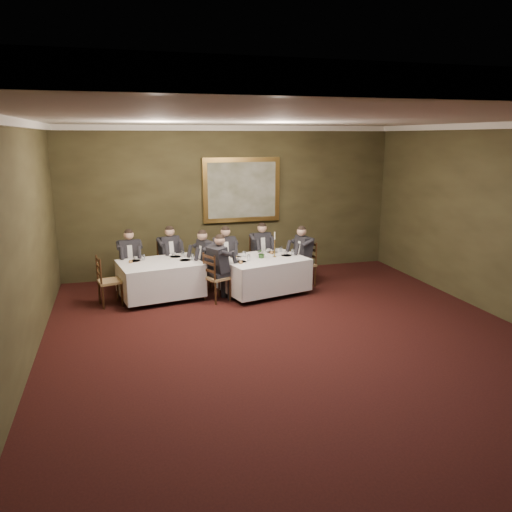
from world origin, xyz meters
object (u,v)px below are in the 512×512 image
diner_sec_backleft (130,267)px  chair_sec_backright (170,273)px  chair_main_backright (260,268)px  diner_sec_endright (207,269)px  table_main (263,272)px  chair_main_backleft (225,273)px  chair_sec_backleft (131,277)px  diner_sec_backright (169,263)px  chair_main_endright (304,273)px  centerpiece (262,253)px  painting (242,190)px  chair_main_endleft (217,287)px  chair_sec_endleft (110,291)px  chair_sec_endright (207,279)px  diner_main_endleft (217,276)px  table_second (160,277)px  diner_main_backright (261,258)px  diner_main_backleft (225,263)px  candlestick (275,248)px  diner_main_endright (304,263)px

diner_sec_backleft → chair_sec_backright: (0.85, 0.16, -0.23)m
chair_main_backright → diner_sec_endright: (-1.36, -0.57, 0.23)m
table_main → chair_main_backleft: (-0.65, 0.74, -0.17)m
chair_sec_backleft → diner_sec_backright: diner_sec_backright is taller
chair_main_backleft → chair_main_endright: size_ratio=1.00×
centerpiece → painting: 2.11m
chair_main_endleft → diner_sec_backright: size_ratio=0.74×
chair_sec_endleft → painting: (3.13, 1.75, 1.73)m
chair_sec_backleft → diner_sec_backleft: 0.23m
diner_sec_endright → chair_sec_backright: bearing=27.4°
diner_sec_endright → centerpiece: (1.11, -0.38, 0.37)m
chair_sec_backleft → chair_sec_endright: 1.67m
chair_main_backright → diner_main_endleft: bearing=37.8°
table_second → diner_sec_backright: size_ratio=1.34×
chair_main_endright → chair_sec_backright: bearing=62.5°
diner_main_endleft → chair_sec_endleft: (-2.09, 0.30, -0.23)m
diner_sec_backright → chair_sec_endright: (0.72, -0.70, -0.23)m
table_second → centerpiece: (2.10, -0.21, 0.43)m
diner_main_endleft → diner_sec_backleft: (-1.66, 1.20, 0.00)m
diner_sec_backleft → painting: painting is taller
diner_main_backright → diner_sec_backleft: bearing=-6.1°
diner_main_backleft → chair_main_backright: diner_main_backleft is taller
chair_main_backleft → diner_main_backright: diner_main_backright is taller
diner_main_backright → diner_sec_backleft: (-2.92, -0.01, 0.00)m
diner_main_backleft → chair_sec_backleft: (-2.04, 0.23, -0.23)m
candlestick → diner_main_endleft: bearing=-167.6°
table_main → chair_sec_backleft: (-2.69, 0.95, -0.17)m
chair_main_backright → painting: painting is taller
chair_sec_backleft → chair_main_endright: bearing=166.6°
chair_main_endright → chair_sec_endright: 2.17m
diner_main_backleft → chair_sec_backright: (-1.19, 0.38, -0.23)m
table_main → chair_main_endleft: bearing=-165.7°
chair_sec_backright → diner_sec_endright: (0.71, -0.71, 0.23)m
diner_sec_backleft → chair_sec_endleft: 1.03m
diner_main_endright → diner_sec_endright: same height
table_main → diner_main_backright: (0.23, 0.95, 0.06)m
diner_main_endright → diner_main_backright: bearing=38.1°
chair_sec_backright → diner_sec_endright: size_ratio=0.74×
chair_sec_backleft → diner_sec_endright: size_ratio=0.74×
chair_main_endright → painting: (-1.04, 1.52, 1.73)m
centerpiece → candlestick: 0.30m
diner_main_endleft → diner_main_endright: same height
diner_main_backright → diner_sec_endright: 1.47m
chair_sec_backright → chair_sec_endright: size_ratio=1.00×
diner_sec_backleft → diner_main_backleft: bearing=171.0°
centerpiece → diner_sec_endright: bearing=161.1°
diner_main_backright → chair_main_endleft: diner_main_backright is taller
chair_main_backright → diner_main_endleft: 1.77m
diner_main_backleft → diner_main_backright: bearing=-165.8°
table_main → diner_sec_backleft: (-2.69, 0.94, 0.06)m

